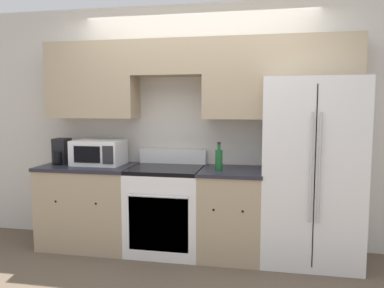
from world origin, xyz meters
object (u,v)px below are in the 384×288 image
Objects in this scene: oven_range at (166,209)px; microwave at (99,152)px; bottle at (219,159)px; refrigerator at (310,171)px.

oven_range is 1.99× the size of microwave.
microwave is 1.87× the size of bottle.
refrigerator reaches higher than microwave.
refrigerator is 3.38× the size of microwave.
microwave is at bearing 175.95° from oven_range.
oven_range is 0.59× the size of refrigerator.
bottle is at bearing -5.81° from oven_range.
bottle is at bearing -4.79° from microwave.
microwave is (-0.76, 0.05, 0.57)m from oven_range.
bottle is (-0.88, -0.09, 0.11)m from refrigerator.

